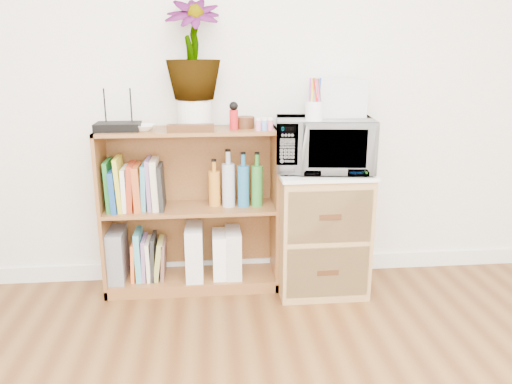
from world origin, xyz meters
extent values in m
cube|color=white|center=(0.00, 2.24, 0.05)|extent=(4.00, 0.02, 0.10)
cube|color=brown|center=(-0.35, 2.10, 0.47)|extent=(1.00, 0.30, 0.95)
cube|color=#9E7542|center=(0.40, 2.02, 0.35)|extent=(0.50, 0.45, 0.70)
imported|color=silver|center=(0.40, 2.02, 0.87)|extent=(0.57, 0.42, 0.29)
cylinder|color=white|center=(0.32, 1.92, 1.06)|extent=(0.09, 0.09, 0.10)
cube|color=silver|center=(0.50, 2.10, 1.12)|extent=(0.26, 0.22, 0.21)
cube|color=black|center=(-0.73, 2.08, 0.97)|extent=(0.24, 0.16, 0.04)
imported|color=white|center=(-0.59, 2.07, 0.97)|extent=(0.13, 0.13, 0.03)
cylinder|color=white|center=(-0.31, 2.12, 1.03)|extent=(0.19, 0.19, 0.16)
imported|color=#30752F|center=(-0.31, 2.12, 1.37)|extent=(0.30, 0.30, 0.53)
cube|color=#3B2410|center=(-0.33, 2.00, 0.97)|extent=(0.25, 0.06, 0.04)
cylinder|color=#B5161B|center=(-0.10, 2.06, 1.00)|extent=(0.05, 0.05, 0.11)
cylinder|color=#3A1D0F|center=(-0.03, 2.11, 0.98)|extent=(0.11, 0.11, 0.06)
cube|color=#CE7294|center=(0.07, 2.01, 0.98)|extent=(0.12, 0.04, 0.06)
cube|color=slate|center=(-0.78, 2.10, 0.22)|extent=(0.09, 0.24, 0.30)
cube|color=silver|center=(-0.34, 2.09, 0.23)|extent=(0.10, 0.25, 0.31)
cube|color=white|center=(-0.19, 2.09, 0.20)|extent=(0.08, 0.21, 0.27)
cube|color=silver|center=(-0.11, 2.09, 0.21)|extent=(0.09, 0.23, 0.28)
cube|color=#1E7229|center=(-0.80, 2.10, 0.64)|extent=(0.03, 0.20, 0.28)
cube|color=navy|center=(-0.77, 2.10, 0.62)|extent=(0.04, 0.20, 0.23)
cube|color=gold|center=(-0.74, 2.10, 0.65)|extent=(0.04, 0.20, 0.31)
cube|color=white|center=(-0.71, 2.10, 0.62)|extent=(0.03, 0.20, 0.24)
cube|color=#A1331B|center=(-0.68, 2.10, 0.63)|extent=(0.04, 0.20, 0.26)
cube|color=#BD5121|center=(-0.64, 2.10, 0.63)|extent=(0.04, 0.20, 0.26)
cube|color=teal|center=(-0.60, 2.10, 0.63)|extent=(0.03, 0.20, 0.26)
cube|color=slate|center=(-0.58, 2.10, 0.64)|extent=(0.03, 0.20, 0.29)
cube|color=beige|center=(-0.54, 2.10, 0.64)|extent=(0.04, 0.20, 0.29)
cube|color=black|center=(-0.51, 2.10, 0.63)|extent=(0.03, 0.20, 0.25)
cylinder|color=orange|center=(-0.21, 2.10, 0.63)|extent=(0.07, 0.07, 0.26)
cylinder|color=#ADB6C4|center=(-0.13, 2.10, 0.66)|extent=(0.07, 0.07, 0.32)
cylinder|color=#216A9D|center=(-0.04, 2.10, 0.65)|extent=(0.07, 0.07, 0.31)
cylinder|color=#2D7D2E|center=(0.03, 2.10, 0.65)|extent=(0.07, 0.07, 0.30)
cube|color=orange|center=(-0.69, 2.10, 0.18)|extent=(0.03, 0.19, 0.23)
cube|color=#48A3AF|center=(-0.66, 2.10, 0.22)|extent=(0.04, 0.19, 0.29)
cube|color=#866191|center=(-0.63, 2.10, 0.19)|extent=(0.03, 0.19, 0.25)
cube|color=beige|center=(-0.60, 2.10, 0.19)|extent=(0.02, 0.19, 0.23)
cube|color=black|center=(-0.58, 2.10, 0.20)|extent=(0.03, 0.19, 0.26)
cube|color=#989746|center=(-0.55, 2.10, 0.19)|extent=(0.06, 0.19, 0.23)
cube|color=brown|center=(-0.52, 2.10, 0.18)|extent=(0.03, 0.19, 0.23)
camera|label=1|loc=(-0.24, -0.68, 1.36)|focal=35.00mm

